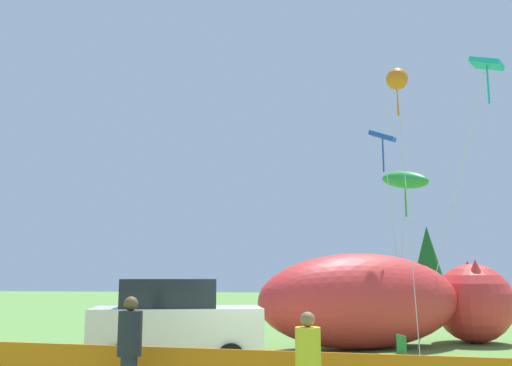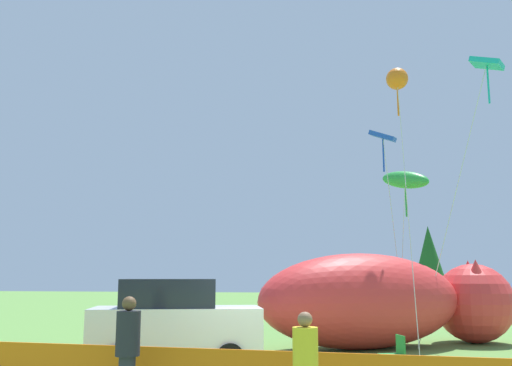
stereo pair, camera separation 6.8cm
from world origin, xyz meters
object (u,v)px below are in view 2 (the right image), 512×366
at_px(kite_teal_diamond, 486,69).
at_px(kite_orange_flower, 397,80).
at_px(folding_chair, 395,352).
at_px(kite_blue_box, 383,140).
at_px(parked_car, 175,323).
at_px(inflatable_cat, 387,304).
at_px(spectator_in_green_shirt, 128,348).
at_px(kite_green_fish, 405,180).

bearing_deg(kite_teal_diamond, kite_orange_flower, 157.09).
relative_size(folding_chair, kite_teal_diamond, 0.10).
bearing_deg(kite_blue_box, folding_chair, -92.36).
distance_m(parked_car, folding_chair, 5.23).
distance_m(kite_blue_box, kite_teal_diamond, 4.23).
height_order(kite_blue_box, kite_teal_diamond, kite_teal_diamond).
bearing_deg(inflatable_cat, kite_orange_flower, 21.79).
distance_m(spectator_in_green_shirt, kite_blue_box, 13.66).
bearing_deg(parked_car, kite_orange_flower, 27.13).
bearing_deg(kite_teal_diamond, inflatable_cat, 175.21).
bearing_deg(folding_chair, kite_teal_diamond, -145.02).
xyz_separation_m(kite_green_fish, kite_teal_diamond, (2.39, -2.28, 3.09)).
bearing_deg(kite_green_fish, folding_chair, -97.98).
xyz_separation_m(inflatable_cat, kite_blue_box, (0.17, 2.17, 5.69)).
relative_size(parked_car, kite_green_fish, 0.73).
height_order(folding_chair, inflatable_cat, inflatable_cat).
xyz_separation_m(parked_car, kite_green_fish, (6.18, 6.63, 4.44)).
height_order(inflatable_cat, kite_green_fish, kite_green_fish).
relative_size(parked_car, kite_blue_box, 0.59).
distance_m(folding_chair, kite_green_fish, 8.69).
height_order(parked_car, kite_orange_flower, kite_orange_flower).
distance_m(spectator_in_green_shirt, kite_green_fish, 13.20).
bearing_deg(kite_teal_diamond, kite_green_fish, 136.38).
distance_m(folding_chair, kite_orange_flower, 10.14).
bearing_deg(inflatable_cat, parked_car, -169.76).
bearing_deg(kite_blue_box, kite_orange_flower, -70.68).
xyz_separation_m(folding_chair, kite_green_fish, (0.99, 7.07, 4.94)).
xyz_separation_m(folding_chair, kite_blue_box, (0.30, 7.23, 6.47)).
distance_m(parked_car, kite_blue_box, 10.58).
distance_m(folding_chair, inflatable_cat, 5.13).
bearing_deg(parked_car, kite_teal_diamond, 11.53).
height_order(inflatable_cat, kite_teal_diamond, kite_teal_diamond).
distance_m(inflatable_cat, spectator_in_green_shirt, 10.25).
bearing_deg(folding_chair, parked_car, -24.68).
relative_size(parked_car, spectator_in_green_shirt, 2.39).
height_order(kite_orange_flower, kite_teal_diamond, kite_orange_flower).
relative_size(kite_orange_flower, kite_teal_diamond, 1.02).
distance_m(spectator_in_green_shirt, kite_teal_diamond, 14.08).
bearing_deg(inflatable_cat, spectator_in_green_shirt, -147.97).
xyz_separation_m(parked_car, spectator_in_green_shirt, (0.63, -4.49, -0.03)).
height_order(folding_chair, kite_green_fish, kite_green_fish).
height_order(inflatable_cat, kite_orange_flower, kite_orange_flower).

